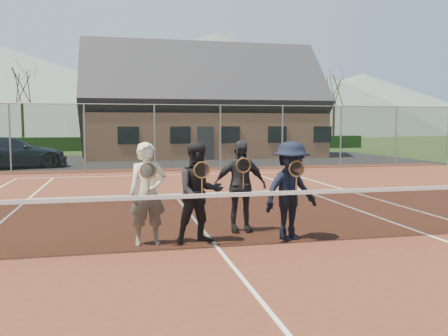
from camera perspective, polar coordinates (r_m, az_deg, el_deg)
The scene contains 19 objects.
ground at distance 27.90m, azimuth -9.33°, elevation 0.84°, with size 220.00×220.00×0.00m, color #284418.
court_surface at distance 8.22m, azimuth -0.80°, elevation -9.65°, with size 30.00×30.00×0.02m, color #562819.
tarmac_carpark at distance 27.95m, azimuth -17.54°, elevation 0.68°, with size 40.00×12.00×0.01m, color black.
hedge_row at distance 39.84m, azimuth -10.38°, elevation 2.92°, with size 40.00×1.20×1.10m, color black.
hill_centre at distance 105.40m, azimuth -0.86°, elevation 10.11°, with size 120.00×120.00×22.00m, color #54655B.
hill_east at distance 117.45m, azimuth 16.25°, elevation 7.45°, with size 90.00×90.00×14.00m, color slate.
car_c at distance 25.04m, azimuth -24.39°, elevation 1.69°, with size 2.15×5.29×1.53m, color #1A2535.
court_markings at distance 8.22m, azimuth -0.80°, elevation -9.55°, with size 11.03×23.83×0.01m.
tennis_net at distance 8.10m, azimuth -0.81°, elevation -6.03°, with size 11.68×0.08×1.10m.
perimeter_fence at distance 21.35m, azimuth -8.34°, elevation 3.60°, with size 30.07×0.07×3.02m.
clubhouse at distance 32.32m, azimuth -2.69°, elevation 8.58°, with size 15.60×8.20×7.70m.
tree_b at distance 41.59m, azimuth -23.24°, elevation 9.91°, with size 3.20×3.20×7.77m.
tree_c at distance 41.10m, azimuth -7.73°, elevation 10.35°, with size 3.20×3.20×7.77m.
tree_d at distance 43.15m, azimuth 5.83°, elevation 10.12°, with size 3.20×3.20×7.77m.
tree_e at distance 45.41m, azimuth 13.13°, elevation 9.77°, with size 3.20×3.20×7.77m.
player_a at distance 8.39m, azimuth -9.17°, elevation -3.05°, with size 0.70×0.54×1.80m.
player_b at distance 8.40m, azimuth -2.97°, elevation -2.99°, with size 0.96×0.80×1.80m.
player_c at distance 9.30m, azimuth 1.92°, elevation -2.18°, with size 1.07×0.52×1.80m.
player_d at distance 8.71m, azimuth 8.04°, elevation -2.75°, with size 1.33×1.04×1.80m.
Camera 1 is at (-1.64, -7.77, 2.13)m, focal length 38.00 mm.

